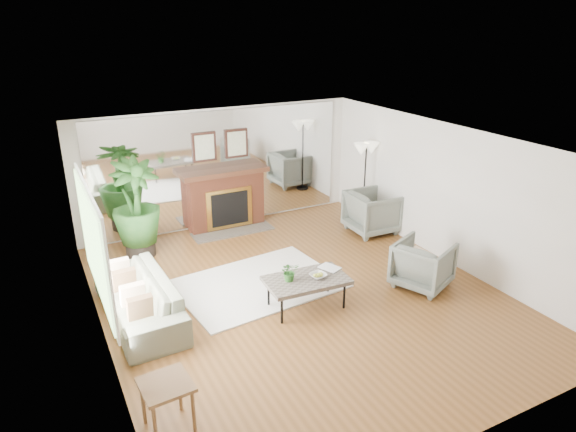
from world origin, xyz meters
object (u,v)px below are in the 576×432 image
sofa (138,299)px  coffee_table (306,281)px  armchair_back (373,212)px  floor_lamp (366,155)px  potted_ficus (136,205)px  armchair_front (423,264)px  side_table (166,391)px  fireplace (226,198)px

sofa → coffee_table: bearing=67.2°
armchair_back → floor_lamp: floor_lamp is taller
potted_ficus → floor_lamp: bearing=-7.3°
coffee_table → armchair_front: armchair_front is taller
sofa → floor_lamp: 5.52m
sofa → armchair_front: (4.40, -1.16, 0.06)m
potted_ficus → floor_lamp: size_ratio=1.05×
armchair_front → potted_ficus: bearing=25.7°
armchair_front → side_table: 4.76m
coffee_table → armchair_front: (2.05, -0.29, -0.07)m
sofa → side_table: 2.39m
fireplace → side_table: fireplace is taller
fireplace → coffee_table: fireplace is taller
fireplace → coffee_table: 3.64m
fireplace → potted_ficus: size_ratio=1.10×
armchair_back → armchair_front: (-0.65, -2.29, -0.05)m
potted_ficus → floor_lamp: potted_ficus is taller
coffee_table → potted_ficus: 3.62m
coffee_table → armchair_back: armchair_back is taller
sofa → side_table: size_ratio=3.76×
side_table → armchair_back: bearing=33.7°
coffee_table → potted_ficus: potted_ficus is taller
sofa → armchair_back: (5.05, 1.12, 0.11)m
armchair_front → potted_ficus: (-3.90, 3.35, 0.61)m
side_table → coffee_table: bearing=30.4°
coffee_table → fireplace: bearing=88.5°
fireplace → sofa: 3.70m
fireplace → sofa: size_ratio=0.91×
coffee_table → sofa: sofa is taller
coffee_table → armchair_front: size_ratio=1.50×
fireplace → armchair_back: bearing=-32.2°
sofa → armchair_back: 5.17m
fireplace → potted_ficus: (-1.95, -0.57, 0.34)m
sofa → floor_lamp: floor_lamp is taller
fireplace → sofa: bearing=-131.6°
armchair_front → side_table: armchair_front is taller
armchair_back → floor_lamp: size_ratio=0.54×
sofa → armchair_front: 4.55m
side_table → armchair_front: bearing=14.8°
armchair_front → fireplace: bearing=2.9°
sofa → potted_ficus: (0.50, 2.19, 0.67)m
armchair_back → armchair_front: 2.38m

